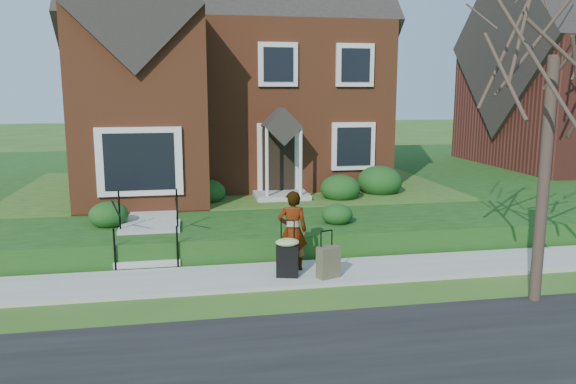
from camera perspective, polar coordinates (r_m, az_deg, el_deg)
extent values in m
plane|color=#2D5119|center=(11.79, -2.00, -8.68)|extent=(120.00, 120.00, 0.00)
cube|color=#9E9B93|center=(11.78, -2.01, -8.49)|extent=(60.00, 1.60, 0.08)
cube|color=#173E11|center=(22.92, 3.91, 1.38)|extent=(44.00, 20.00, 0.60)
cube|color=#9E9B93|center=(16.38, -13.31, -1.27)|extent=(1.20, 6.00, 0.06)
cube|color=brown|center=(21.11, -6.09, 8.77)|extent=(10.00, 8.00, 5.40)
cube|color=brown|center=(16.29, -14.73, 8.08)|extent=(3.60, 2.40, 5.40)
cube|color=silver|center=(15.24, -14.81, 3.04)|extent=(2.20, 0.30, 1.80)
cube|color=black|center=(17.34, -0.99, 3.05)|extent=(1.00, 0.12, 2.10)
cube|color=black|center=(17.85, 6.65, 4.64)|extent=(1.40, 0.10, 1.50)
cube|color=#9E9B93|center=(12.62, -14.08, -6.97)|extent=(1.40, 0.30, 0.15)
cube|color=#9E9B93|center=(12.86, -14.03, -5.94)|extent=(1.40, 0.30, 0.15)
cube|color=#9E9B93|center=(13.11, -13.98, -4.95)|extent=(1.40, 0.30, 0.15)
cube|color=#9E9B93|center=(13.36, -13.93, -4.00)|extent=(1.40, 0.30, 0.15)
cube|color=#9E9B93|center=(13.89, -13.80, -3.45)|extent=(1.40, 0.80, 0.15)
cylinder|color=black|center=(12.43, -17.20, -5.59)|extent=(0.04, 0.04, 0.90)
cylinder|color=black|center=(13.45, -16.76, -1.74)|extent=(0.04, 0.04, 0.90)
cylinder|color=black|center=(12.34, -11.18, -5.43)|extent=(0.04, 0.04, 0.90)
cylinder|color=black|center=(13.36, -11.21, -1.58)|extent=(0.04, 0.04, 0.90)
ellipsoid|color=#103712|center=(16.88, -18.78, 0.47)|extent=(1.47, 1.47, 1.03)
ellipsoid|color=#103712|center=(16.60, -8.23, 0.27)|extent=(1.08, 1.08, 0.75)
ellipsoid|color=#103712|center=(16.91, 5.32, 0.66)|extent=(1.20, 1.20, 0.84)
ellipsoid|color=#103712|center=(17.98, 9.29, 1.41)|extent=(1.43, 1.43, 1.00)
ellipsoid|color=#103712|center=(14.25, -17.78, -1.97)|extent=(0.94, 0.94, 0.66)
ellipsoid|color=#103712|center=(13.89, 5.02, -2.08)|extent=(0.77, 0.77, 0.54)
imported|color=#999999|center=(11.81, 0.46, -3.93)|extent=(0.67, 0.49, 1.70)
cube|color=black|center=(11.50, -0.07, -7.01)|extent=(0.49, 0.35, 0.66)
cylinder|color=black|center=(11.28, -0.07, -2.98)|extent=(0.26, 0.10, 0.03)
cylinder|color=black|center=(11.32, -0.73, -4.24)|extent=(0.02, 0.02, 0.50)
cylinder|color=black|center=(11.36, 0.59, -4.18)|extent=(0.02, 0.02, 0.50)
cylinder|color=black|center=(11.57, -0.83, -8.48)|extent=(0.05, 0.07, 0.06)
cylinder|color=black|center=(11.62, 0.69, -8.39)|extent=(0.05, 0.07, 0.06)
ellipsoid|color=#9CB96A|center=(11.38, -0.07, -5.04)|extent=(0.57, 0.51, 0.15)
cube|color=brown|center=(11.48, 4.12, -7.12)|extent=(0.51, 0.39, 0.65)
cylinder|color=black|center=(11.30, 4.16, -4.04)|extent=(0.26, 0.12, 0.03)
cylinder|color=black|center=(11.31, 3.49, -4.84)|extent=(0.02, 0.02, 0.31)
cylinder|color=black|center=(11.38, 4.81, -4.77)|extent=(0.02, 0.02, 0.31)
cylinder|color=black|center=(11.53, 3.34, -8.55)|extent=(0.06, 0.07, 0.06)
cylinder|color=black|center=(11.61, 4.86, -8.45)|extent=(0.06, 0.07, 0.06)
cylinder|color=#4D392F|center=(10.99, 24.55, 0.90)|extent=(0.20, 0.20, 4.43)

